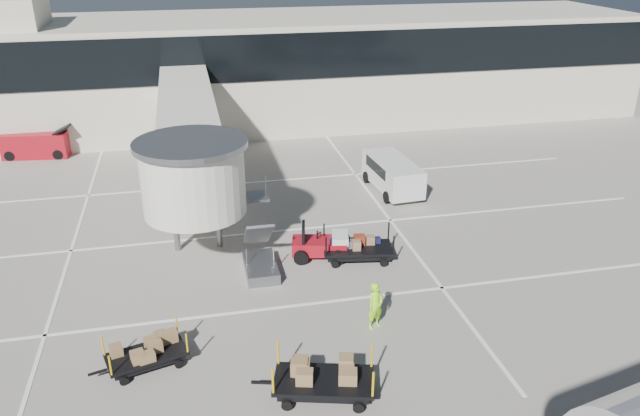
{
  "coord_description": "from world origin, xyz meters",
  "views": [
    {
      "loc": [
        -4.04,
        -19.31,
        13.96
      ],
      "look_at": [
        1.75,
        6.98,
        2.0
      ],
      "focal_mm": 35.0,
      "sensor_mm": 36.0,
      "label": 1
    }
  ],
  "objects_px": {
    "ground_worker": "(376,306)",
    "belt_loader": "(37,144)",
    "suitcase_cart": "(359,249)",
    "baggage_tug": "(321,245)",
    "box_cart_far": "(144,356)",
    "box_cart_near": "(320,382)",
    "minivan": "(392,172)"
  },
  "relations": [
    {
      "from": "ground_worker",
      "to": "belt_loader",
      "type": "distance_m",
      "value": 29.18
    },
    {
      "from": "box_cart_near",
      "to": "box_cart_far",
      "type": "bearing_deg",
      "value": 169.22
    },
    {
      "from": "box_cart_far",
      "to": "box_cart_near",
      "type": "bearing_deg",
      "value": -42.04
    },
    {
      "from": "box_cart_near",
      "to": "minivan",
      "type": "xyz_separation_m",
      "value": [
        7.95,
        16.6,
        0.53
      ]
    },
    {
      "from": "box_cart_far",
      "to": "minivan",
      "type": "relative_size",
      "value": 0.67
    },
    {
      "from": "suitcase_cart",
      "to": "box_cart_near",
      "type": "bearing_deg",
      "value": -104.31
    },
    {
      "from": "baggage_tug",
      "to": "minivan",
      "type": "distance_m",
      "value": 9.31
    },
    {
      "from": "belt_loader",
      "to": "box_cart_far",
      "type": "bearing_deg",
      "value": -65.2
    },
    {
      "from": "box_cart_near",
      "to": "belt_loader",
      "type": "bearing_deg",
      "value": 131.42
    },
    {
      "from": "baggage_tug",
      "to": "box_cart_far",
      "type": "xyz_separation_m",
      "value": [
        -7.75,
        -6.6,
        -0.11
      ]
    },
    {
      "from": "baggage_tug",
      "to": "box_cart_near",
      "type": "relative_size",
      "value": 0.68
    },
    {
      "from": "belt_loader",
      "to": "suitcase_cart",
      "type": "bearing_deg",
      "value": -40.23
    },
    {
      "from": "baggage_tug",
      "to": "ground_worker",
      "type": "relative_size",
      "value": 1.44
    },
    {
      "from": "suitcase_cart",
      "to": "box_cart_far",
      "type": "relative_size",
      "value": 1.18
    },
    {
      "from": "ground_worker",
      "to": "belt_loader",
      "type": "bearing_deg",
      "value": 97.66
    },
    {
      "from": "ground_worker",
      "to": "belt_loader",
      "type": "relative_size",
      "value": 0.41
    },
    {
      "from": "belt_loader",
      "to": "box_cart_near",
      "type": "bearing_deg",
      "value": -56.7
    },
    {
      "from": "box_cart_far",
      "to": "belt_loader",
      "type": "bearing_deg",
      "value": 91.66
    },
    {
      "from": "baggage_tug",
      "to": "minivan",
      "type": "bearing_deg",
      "value": 63.37
    },
    {
      "from": "ground_worker",
      "to": "minivan",
      "type": "relative_size",
      "value": 0.38
    },
    {
      "from": "box_cart_far",
      "to": "ground_worker",
      "type": "distance_m",
      "value": 8.58
    },
    {
      "from": "suitcase_cart",
      "to": "baggage_tug",
      "type": "bearing_deg",
      "value": 168.42
    },
    {
      "from": "box_cart_near",
      "to": "ground_worker",
      "type": "distance_m",
      "value": 4.49
    },
    {
      "from": "baggage_tug",
      "to": "belt_loader",
      "type": "xyz_separation_m",
      "value": [
        -15.62,
        18.15,
        0.22
      ]
    },
    {
      "from": "baggage_tug",
      "to": "suitcase_cart",
      "type": "xyz_separation_m",
      "value": [
        1.66,
        -0.63,
        -0.07
      ]
    },
    {
      "from": "belt_loader",
      "to": "ground_worker",
      "type": "bearing_deg",
      "value": -48.6
    },
    {
      "from": "baggage_tug",
      "to": "ground_worker",
      "type": "distance_m",
      "value": 6.03
    },
    {
      "from": "suitcase_cart",
      "to": "ground_worker",
      "type": "bearing_deg",
      "value": -90.03
    },
    {
      "from": "suitcase_cart",
      "to": "belt_loader",
      "type": "height_order",
      "value": "belt_loader"
    },
    {
      "from": "baggage_tug",
      "to": "suitcase_cart",
      "type": "bearing_deg",
      "value": -8.47
    },
    {
      "from": "minivan",
      "to": "ground_worker",
      "type": "bearing_deg",
      "value": -115.07
    },
    {
      "from": "suitcase_cart",
      "to": "belt_loader",
      "type": "bearing_deg",
      "value": 141.71
    }
  ]
}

